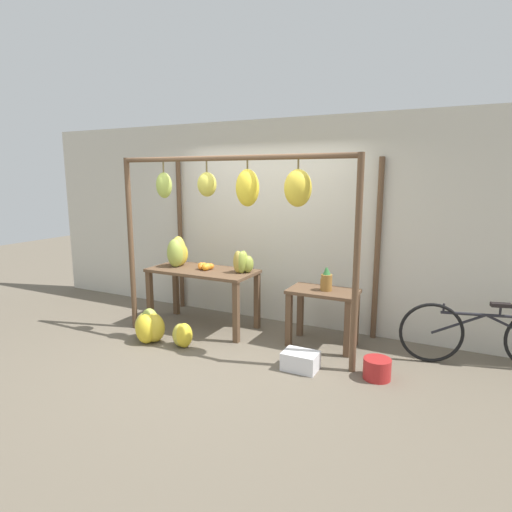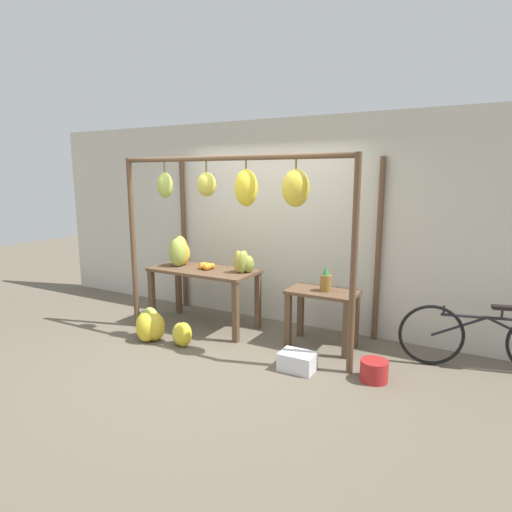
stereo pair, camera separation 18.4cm
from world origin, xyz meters
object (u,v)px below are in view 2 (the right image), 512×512
(banana_pile_on_table, at_px, (179,252))
(papaya_pile, at_px, (243,262))
(banana_pile_ground_left, at_px, (150,326))
(orange_pile, at_px, (206,266))
(parked_bicycle, at_px, (485,338))
(blue_bucket, at_px, (374,371))
(fruit_crate_white, at_px, (297,361))
(banana_pile_ground_right, at_px, (182,334))
(pineapple_cluster, at_px, (325,281))

(banana_pile_on_table, bearing_deg, papaya_pile, 2.31)
(banana_pile_ground_left, xyz_separation_m, papaya_pile, (0.91, 0.80, 0.76))
(orange_pile, height_order, parked_bicycle, orange_pile)
(banana_pile_on_table, xyz_separation_m, blue_bucket, (2.86, -0.53, -0.89))
(banana_pile_ground_left, relative_size, fruit_crate_white, 1.41)
(banana_pile_ground_right, bearing_deg, parked_bicycle, 17.30)
(papaya_pile, bearing_deg, pineapple_cluster, 1.66)
(banana_pile_ground_right, distance_m, parked_bicycle, 3.40)
(orange_pile, distance_m, blue_bucket, 2.56)
(fruit_crate_white, xyz_separation_m, parked_bicycle, (1.74, 0.95, 0.26))
(banana_pile_ground_right, bearing_deg, orange_pile, 99.42)
(banana_pile_on_table, relative_size, pineapple_cluster, 1.45)
(orange_pile, distance_m, parked_bicycle, 3.41)
(banana_pile_on_table, height_order, parked_bicycle, banana_pile_on_table)
(orange_pile, relative_size, papaya_pile, 0.71)
(banana_pile_on_table, bearing_deg, orange_pile, -2.60)
(pineapple_cluster, distance_m, papaya_pile, 1.12)
(parked_bicycle, distance_m, papaya_pile, 2.89)
(blue_bucket, distance_m, parked_bicycle, 1.28)
(banana_pile_ground_right, xyz_separation_m, fruit_crate_white, (1.50, 0.06, -0.05))
(pineapple_cluster, bearing_deg, orange_pile, -176.74)
(banana_pile_on_table, height_order, papaya_pile, banana_pile_on_table)
(fruit_crate_white, xyz_separation_m, blue_bucket, (0.78, 0.15, 0.01))
(banana_pile_ground_right, height_order, papaya_pile, papaya_pile)
(pineapple_cluster, distance_m, parked_bicycle, 1.79)
(banana_pile_on_table, relative_size, blue_bucket, 1.50)
(fruit_crate_white, bearing_deg, parked_bicycle, 28.67)
(banana_pile_ground_right, relative_size, papaya_pile, 1.15)
(orange_pile, xyz_separation_m, banana_pile_ground_right, (0.12, -0.71, -0.70))
(pineapple_cluster, bearing_deg, papaya_pile, -178.34)
(blue_bucket, relative_size, parked_bicycle, 0.16)
(orange_pile, distance_m, banana_pile_ground_left, 1.06)
(banana_pile_ground_right, height_order, fruit_crate_white, banana_pile_ground_right)
(banana_pile_on_table, height_order, orange_pile, banana_pile_on_table)
(banana_pile_on_table, bearing_deg, banana_pile_ground_left, -83.08)
(blue_bucket, bearing_deg, banana_pile_ground_right, -174.80)
(banana_pile_on_table, distance_m, blue_bucket, 3.04)
(orange_pile, bearing_deg, papaya_pile, 6.55)
(banana_pile_on_table, xyz_separation_m, fruit_crate_white, (2.09, -0.67, -0.90))
(orange_pile, xyz_separation_m, papaya_pile, (0.54, 0.06, 0.09))
(banana_pile_ground_left, bearing_deg, parked_bicycle, 15.47)
(banana_pile_ground_left, relative_size, banana_pile_ground_right, 1.55)
(pineapple_cluster, height_order, parked_bicycle, pineapple_cluster)
(papaya_pile, bearing_deg, parked_bicycle, 4.80)
(banana_pile_on_table, xyz_separation_m, papaya_pile, (1.00, 0.04, -0.05))
(banana_pile_ground_left, relative_size, parked_bicycle, 0.31)
(pineapple_cluster, bearing_deg, banana_pile_ground_right, -152.24)
(blue_bucket, bearing_deg, parked_bicycle, 39.76)
(banana_pile_ground_left, bearing_deg, blue_bucket, 4.77)
(banana_pile_ground_left, bearing_deg, pineapple_cluster, 22.29)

